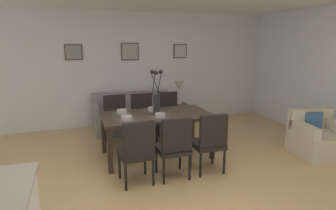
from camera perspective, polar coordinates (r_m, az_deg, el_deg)
The scene contains 25 objects.
ground_plane at distance 4.09m, azimuth -0.32°, elevation -15.60°, with size 9.00×9.00×0.00m, color tan.
back_wall_panel at distance 6.81m, azimuth -8.99°, elevation 7.04°, with size 9.00×0.10×2.60m, color silver.
dining_table at distance 4.84m, azimuth -2.31°, elevation -2.65°, with size 1.80×0.98×0.74m.
dining_chair_near_left at distance 3.93m, azimuth -6.17°, elevation -8.70°, with size 0.46×0.46×0.92m.
dining_chair_near_right at distance 5.61m, azimuth -10.23°, elevation -2.34°, with size 0.46×0.46×0.92m.
dining_chair_far_left at distance 4.07m, azimuth 1.26°, elevation -7.89°, with size 0.44×0.44×0.92m.
dining_chair_far_right at distance 5.70m, azimuth -4.93°, elevation -1.96°, with size 0.45×0.45×0.92m.
dining_chair_mid_left at distance 4.30m, azimuth 8.28°, elevation -6.88°, with size 0.45×0.45×0.92m.
dining_chair_mid_right at distance 5.84m, azimuth 0.20°, elevation -1.56°, with size 0.45×0.45×0.92m.
centerpiece_vase at distance 4.76m, azimuth -2.34°, elevation 1.52°, with size 0.21×0.23×0.73m.
placemat_near_left at distance 4.49m, azimuth -8.16°, elevation -2.93°, with size 0.32×0.32×0.01m, color #4C4742.
bowl_near_left at distance 4.48m, azimuth -8.17°, elevation -2.48°, with size 0.17×0.17×0.07m.
placemat_near_right at distance 4.91m, azimuth -9.10°, elevation -1.63°, with size 0.32×0.32×0.01m, color #4C4742.
bowl_near_right at distance 4.90m, azimuth -9.11°, elevation -1.21°, with size 0.17×0.17×0.07m.
placemat_far_left at distance 4.61m, azimuth -1.55°, elevation -2.40°, with size 0.32×0.32×0.01m, color #4C4742.
bowl_far_left at distance 4.60m, azimuth -1.55°, elevation -1.95°, with size 0.17×0.17×0.07m.
placemat_far_right at distance 5.02m, azimuth -3.02°, elevation -1.17°, with size 0.32×0.32×0.01m, color #4C4742.
bowl_far_right at distance 5.01m, azimuth -3.02°, elevation -0.76°, with size 0.17×0.17×0.07m.
sofa at distance 6.47m, azimuth -6.79°, elevation -2.36°, with size 1.73×0.84×0.80m.
side_table at distance 6.71m, azimuth 2.20°, elevation -1.91°, with size 0.36×0.36×0.52m, color black.
table_lamp at distance 6.58m, azimuth 2.25°, elevation 3.43°, with size 0.22×0.22×0.51m.
armchair at distance 5.66m, azimuth 27.59°, elevation -5.85°, with size 0.92×0.92×0.75m.
framed_picture_left at distance 6.62m, azimuth -18.20°, elevation 9.90°, with size 0.37×0.03×0.34m.
framed_picture_center at distance 6.74m, azimuth -7.54°, elevation 10.44°, with size 0.41×0.03×0.39m.
framed_picture_right at distance 7.08m, azimuth 2.43°, elevation 10.63°, with size 0.33×0.03×0.33m.
Camera 1 is at (-1.13, -3.43, 1.93)m, focal length 30.79 mm.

